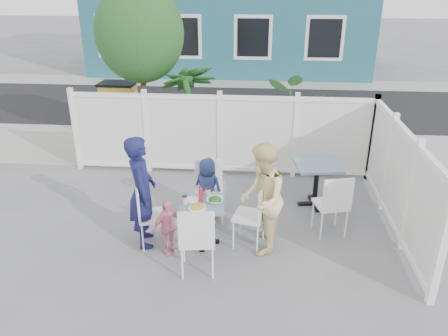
# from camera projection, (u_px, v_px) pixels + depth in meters

# --- Properties ---
(ground) EXTENTS (80.00, 80.00, 0.00)m
(ground) POSITION_uv_depth(u_px,v_px,m) (199.00, 237.00, 6.64)
(ground) COLOR slate
(near_sidewalk) EXTENTS (24.00, 2.60, 0.01)m
(near_sidewalk) POSITION_uv_depth(u_px,v_px,m) (221.00, 148.00, 10.10)
(near_sidewalk) COLOR gray
(near_sidewalk) RESTS_ON ground
(street) EXTENTS (24.00, 5.00, 0.01)m
(street) POSITION_uv_depth(u_px,v_px,m) (232.00, 105.00, 13.48)
(street) COLOR black
(street) RESTS_ON ground
(far_sidewalk) EXTENTS (24.00, 1.60, 0.01)m
(far_sidewalk) POSITION_uv_depth(u_px,v_px,m) (238.00, 83.00, 16.31)
(far_sidewalk) COLOR gray
(far_sidewalk) RESTS_ON ground
(fence_back) EXTENTS (5.86, 0.08, 1.60)m
(fence_back) POSITION_uv_depth(u_px,v_px,m) (220.00, 136.00, 8.50)
(fence_back) COLOR white
(fence_back) RESTS_ON ground
(fence_right) EXTENTS (0.08, 3.66, 1.60)m
(fence_right) POSITION_uv_depth(u_px,v_px,m) (398.00, 181.00, 6.63)
(fence_right) COLOR white
(fence_right) RESTS_ON ground
(tree) EXTENTS (1.80, 1.62, 3.59)m
(tree) POSITION_uv_depth(u_px,v_px,m) (139.00, 34.00, 8.74)
(tree) COLOR #382316
(tree) RESTS_ON ground
(utility_cabinet) EXTENTS (0.76, 0.55, 1.38)m
(utility_cabinet) POSITION_uv_depth(u_px,v_px,m) (120.00, 114.00, 10.20)
(utility_cabinet) COLOR gold
(utility_cabinet) RESTS_ON ground
(potted_shrub_a) EXTENTS (1.56, 1.56, 2.06)m
(potted_shrub_a) POSITION_uv_depth(u_px,v_px,m) (191.00, 113.00, 9.10)
(potted_shrub_a) COLOR #133E19
(potted_shrub_a) RESTS_ON ground
(potted_shrub_b) EXTENTS (2.01, 1.91, 1.75)m
(potted_shrub_b) POSITION_uv_depth(u_px,v_px,m) (306.00, 125.00, 8.88)
(potted_shrub_b) COLOR #133E19
(potted_shrub_b) RESTS_ON ground
(main_table) EXTENTS (0.69, 0.69, 0.67)m
(main_table) POSITION_uv_depth(u_px,v_px,m) (202.00, 212.00, 6.30)
(main_table) COLOR slate
(main_table) RESTS_ON ground
(spare_table) EXTENTS (0.83, 0.83, 0.77)m
(spare_table) POSITION_uv_depth(u_px,v_px,m) (317.00, 173.00, 7.36)
(spare_table) COLOR slate
(spare_table) RESTS_ON ground
(chair_left) EXTENTS (0.54, 0.55, 0.95)m
(chair_left) POSITION_uv_depth(u_px,v_px,m) (146.00, 211.00, 6.26)
(chair_left) COLOR white
(chair_left) RESTS_ON ground
(chair_right) EXTENTS (0.51, 0.52, 0.97)m
(chair_right) POSITION_uv_depth(u_px,v_px,m) (255.00, 211.00, 6.23)
(chair_right) COLOR white
(chair_right) RESTS_ON ground
(chair_back) EXTENTS (0.51, 0.50, 0.98)m
(chair_back) POSITION_uv_depth(u_px,v_px,m) (209.00, 186.00, 6.98)
(chair_back) COLOR white
(chair_back) RESTS_ON ground
(chair_near) EXTENTS (0.51, 0.49, 1.01)m
(chair_near) POSITION_uv_depth(u_px,v_px,m) (197.00, 236.00, 5.58)
(chair_near) COLOR white
(chair_near) RESTS_ON ground
(chair_spare) EXTENTS (0.55, 0.54, 1.00)m
(chair_spare) POSITION_uv_depth(u_px,v_px,m) (333.00, 201.00, 6.46)
(chair_spare) COLOR white
(chair_spare) RESTS_ON ground
(man) EXTENTS (0.56, 0.70, 1.67)m
(man) POSITION_uv_depth(u_px,v_px,m) (142.00, 192.00, 6.19)
(man) COLOR #151748
(man) RESTS_ON ground
(woman) EXTENTS (0.63, 0.80, 1.61)m
(woman) POSITION_uv_depth(u_px,v_px,m) (262.00, 199.00, 6.05)
(woman) COLOR #F3D052
(woman) RESTS_ON ground
(boy) EXTENTS (0.58, 0.47, 1.03)m
(boy) POSITION_uv_depth(u_px,v_px,m) (208.00, 188.00, 7.03)
(boy) COLOR navy
(boy) RESTS_ON ground
(toddler) EXTENTS (0.49, 0.49, 0.83)m
(toddler) POSITION_uv_depth(u_px,v_px,m) (167.00, 227.00, 6.12)
(toddler) COLOR pink
(toddler) RESTS_ON ground
(plate_main) EXTENTS (0.25, 0.25, 0.02)m
(plate_main) POSITION_uv_depth(u_px,v_px,m) (197.00, 208.00, 6.09)
(plate_main) COLOR white
(plate_main) RESTS_ON main_table
(plate_side) EXTENTS (0.21, 0.21, 0.01)m
(plate_side) POSITION_uv_depth(u_px,v_px,m) (192.00, 199.00, 6.33)
(plate_side) COLOR white
(plate_side) RESTS_ON main_table
(salad_bowl) EXTENTS (0.24, 0.24, 0.06)m
(salad_bowl) POSITION_uv_depth(u_px,v_px,m) (215.00, 200.00, 6.25)
(salad_bowl) COLOR white
(salad_bowl) RESTS_ON main_table
(coffee_cup_a) EXTENTS (0.07, 0.07, 0.11)m
(coffee_cup_a) POSITION_uv_depth(u_px,v_px,m) (185.00, 200.00, 6.20)
(coffee_cup_a) COLOR beige
(coffee_cup_a) RESTS_ON main_table
(coffee_cup_b) EXTENTS (0.08, 0.08, 0.12)m
(coffee_cup_b) POSITION_uv_depth(u_px,v_px,m) (208.00, 192.00, 6.41)
(coffee_cup_b) COLOR beige
(coffee_cup_b) RESTS_ON main_table
(ketchup_bottle) EXTENTS (0.06, 0.06, 0.19)m
(ketchup_bottle) POSITION_uv_depth(u_px,v_px,m) (201.00, 195.00, 6.25)
(ketchup_bottle) COLOR red
(ketchup_bottle) RESTS_ON main_table
(salt_shaker) EXTENTS (0.03, 0.03, 0.07)m
(salt_shaker) POSITION_uv_depth(u_px,v_px,m) (199.00, 193.00, 6.46)
(salt_shaker) COLOR white
(salt_shaker) RESTS_ON main_table
(pepper_shaker) EXTENTS (0.03, 0.03, 0.07)m
(pepper_shaker) POSITION_uv_depth(u_px,v_px,m) (202.00, 192.00, 6.47)
(pepper_shaker) COLOR black
(pepper_shaker) RESTS_ON main_table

